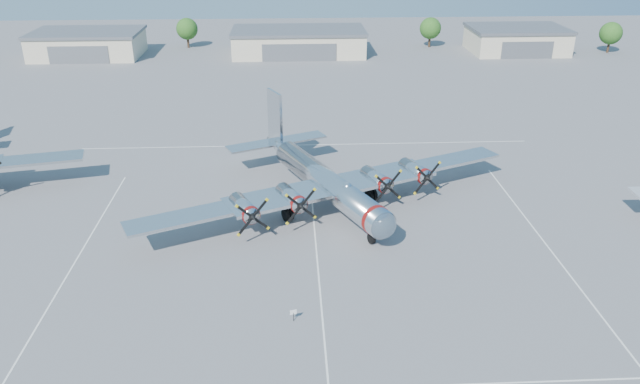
{
  "coord_description": "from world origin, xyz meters",
  "views": [
    {
      "loc": [
        -2.22,
        -54.27,
        29.41
      ],
      "look_at": [
        0.65,
        2.69,
        3.2
      ],
      "focal_mm": 35.0,
      "sensor_mm": 36.0,
      "label": 1
    }
  ],
  "objects_px": {
    "tree_west": "(187,29)",
    "tree_far_east": "(611,33)",
    "hangar_west": "(88,44)",
    "tree_east": "(430,28)",
    "hangar_center": "(299,42)",
    "info_placard": "(293,313)",
    "hangar_east": "(517,39)",
    "main_bomber_b29": "(323,203)"
  },
  "relations": [
    {
      "from": "hangar_west",
      "to": "tree_east",
      "type": "distance_m",
      "value": 75.26
    },
    {
      "from": "tree_west",
      "to": "tree_east",
      "type": "xyz_separation_m",
      "value": [
        55.0,
        -2.0,
        0.0
      ]
    },
    {
      "from": "hangar_west",
      "to": "tree_east",
      "type": "relative_size",
      "value": 3.4
    },
    {
      "from": "hangar_center",
      "to": "hangar_east",
      "type": "height_order",
      "value": "same"
    },
    {
      "from": "info_placard",
      "to": "hangar_west",
      "type": "bearing_deg",
      "value": 98.67
    },
    {
      "from": "hangar_east",
      "to": "tree_far_east",
      "type": "bearing_deg",
      "value": -5.61
    },
    {
      "from": "tree_west",
      "to": "tree_east",
      "type": "height_order",
      "value": "same"
    },
    {
      "from": "hangar_east",
      "to": "tree_west",
      "type": "xyz_separation_m",
      "value": [
        -73.0,
        8.04,
        1.51
      ]
    },
    {
      "from": "hangar_center",
      "to": "hangar_east",
      "type": "bearing_deg",
      "value": 0.0
    },
    {
      "from": "tree_east",
      "to": "hangar_east",
      "type": "bearing_deg",
      "value": -18.54
    },
    {
      "from": "tree_west",
      "to": "main_bomber_b29",
      "type": "xyz_separation_m",
      "value": [
        26.14,
        -83.3,
        -4.22
      ]
    },
    {
      "from": "hangar_east",
      "to": "hangar_center",
      "type": "bearing_deg",
      "value": -180.0
    },
    {
      "from": "tree_west",
      "to": "tree_east",
      "type": "bearing_deg",
      "value": -2.08
    },
    {
      "from": "tree_east",
      "to": "info_placard",
      "type": "distance_m",
      "value": 107.33
    },
    {
      "from": "hangar_west",
      "to": "hangar_center",
      "type": "distance_m",
      "value": 45.0
    },
    {
      "from": "hangar_center",
      "to": "hangar_east",
      "type": "relative_size",
      "value": 1.39
    },
    {
      "from": "tree_west",
      "to": "tree_far_east",
      "type": "height_order",
      "value": "same"
    },
    {
      "from": "tree_west",
      "to": "tree_far_east",
      "type": "distance_m",
      "value": 93.54
    },
    {
      "from": "hangar_east",
      "to": "info_placard",
      "type": "distance_m",
      "value": 108.62
    },
    {
      "from": "hangar_center",
      "to": "tree_far_east",
      "type": "height_order",
      "value": "tree_far_east"
    },
    {
      "from": "hangar_east",
      "to": "info_placard",
      "type": "height_order",
      "value": "hangar_east"
    },
    {
      "from": "hangar_east",
      "to": "info_placard",
      "type": "xyz_separation_m",
      "value": [
        -50.27,
        -96.27,
        -2.0
      ]
    },
    {
      "from": "tree_east",
      "to": "tree_west",
      "type": "bearing_deg",
      "value": 177.92
    },
    {
      "from": "hangar_east",
      "to": "tree_west",
      "type": "bearing_deg",
      "value": 173.72
    },
    {
      "from": "info_placard",
      "to": "tree_west",
      "type": "bearing_deg",
      "value": 87.03
    },
    {
      "from": "tree_west",
      "to": "tree_far_east",
      "type": "xyz_separation_m",
      "value": [
        93.0,
        -10.0,
        0.0
      ]
    },
    {
      "from": "hangar_center",
      "to": "info_placard",
      "type": "relative_size",
      "value": 28.08
    },
    {
      "from": "hangar_center",
      "to": "tree_east",
      "type": "xyz_separation_m",
      "value": [
        30.0,
        6.04,
        1.51
      ]
    },
    {
      "from": "hangar_west",
      "to": "info_placard",
      "type": "height_order",
      "value": "hangar_west"
    },
    {
      "from": "tree_east",
      "to": "tree_far_east",
      "type": "xyz_separation_m",
      "value": [
        38.0,
        -8.0,
        0.0
      ]
    },
    {
      "from": "tree_east",
      "to": "tree_far_east",
      "type": "height_order",
      "value": "same"
    },
    {
      "from": "hangar_west",
      "to": "main_bomber_b29",
      "type": "bearing_deg",
      "value": -58.49
    },
    {
      "from": "hangar_center",
      "to": "hangar_east",
      "type": "xyz_separation_m",
      "value": [
        48.0,
        0.0,
        0.0
      ]
    },
    {
      "from": "tree_east",
      "to": "main_bomber_b29",
      "type": "relative_size",
      "value": 0.16
    },
    {
      "from": "hangar_center",
      "to": "tree_far_east",
      "type": "xyz_separation_m",
      "value": [
        68.0,
        -1.96,
        1.51
      ]
    },
    {
      "from": "tree_west",
      "to": "info_placard",
      "type": "relative_size",
      "value": 6.52
    },
    {
      "from": "main_bomber_b29",
      "to": "hangar_west",
      "type": "bearing_deg",
      "value": 96.92
    },
    {
      "from": "hangar_east",
      "to": "info_placard",
      "type": "relative_size",
      "value": 20.22
    },
    {
      "from": "main_bomber_b29",
      "to": "hangar_east",
      "type": "bearing_deg",
      "value": 33.51
    },
    {
      "from": "hangar_east",
      "to": "tree_west",
      "type": "distance_m",
      "value": 73.46
    },
    {
      "from": "hangar_west",
      "to": "hangar_east",
      "type": "bearing_deg",
      "value": 0.0
    },
    {
      "from": "hangar_west",
      "to": "info_placard",
      "type": "distance_m",
      "value": 105.34
    }
  ]
}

